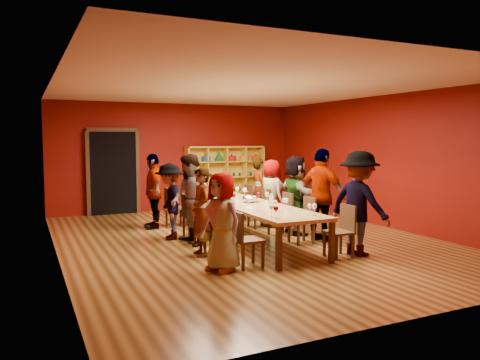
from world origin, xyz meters
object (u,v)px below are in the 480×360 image
chair_person_left_1 (219,226)px  chair_person_right_0 (343,228)px  chair_person_right_4 (245,201)px  chair_person_right_1 (305,218)px  person_left_0 (222,222)px  chair_person_left_4 (172,205)px  person_right_3 (271,193)px  chair_person_left_3 (190,213)px  chair_person_left_2 (202,218)px  person_right_2 (296,195)px  person_left_4 (153,191)px  person_right_1 (322,195)px  wine_bottle (216,187)px  person_left_3 (170,201)px  chair_person_right_2 (283,212)px  shelving_unit (225,174)px  chair_person_right_3 (262,206)px  person_left_1 (201,212)px  person_right_0 (359,203)px  spittoon_bowl (250,199)px  tasting_table (246,205)px  person_right_4 (259,189)px  chair_person_left_0 (244,236)px

chair_person_left_1 → chair_person_right_0: (1.82, -1.11, 0.00)m
chair_person_right_4 → chair_person_right_1: bearing=-90.0°
person_left_0 → chair_person_left_4: size_ratio=1.69×
chair_person_right_0 → person_right_3: bearing=85.2°
person_left_0 → chair_person_left_3: (0.37, 2.52, -0.26)m
chair_person_left_2 → person_right_3: bearing=26.4°
chair_person_right_0 → person_right_2: size_ratio=0.53×
person_left_4 → chair_person_left_1: bearing=13.1°
chair_person_left_2 → person_right_1: (2.21, -0.76, 0.42)m
chair_person_left_4 → wine_bottle: size_ratio=2.69×
person_left_3 → chair_person_right_2: (2.25, -0.63, -0.27)m
shelving_unit → chair_person_right_3: shelving_unit is taller
person_left_1 → person_right_0: person_right_0 is taller
shelving_unit → person_right_2: size_ratio=1.44×
person_left_4 → spittoon_bowl: (1.44, -1.97, -0.02)m
tasting_table → person_right_4: bearing=56.3°
person_left_1 → person_right_1: (2.54, 0.07, 0.15)m
chair_person_left_2 → chair_person_right_4: 2.64m
chair_person_left_0 → shelving_unit: bearing=69.3°
shelving_unit → chair_person_left_3: (-2.31, -3.60, -0.49)m
person_right_3 → person_right_4: 0.90m
person_left_1 → wine_bottle: (1.40, 2.73, 0.11)m
person_left_3 → chair_person_right_1: 2.69m
tasting_table → chair_person_left_1: size_ratio=5.06×
chair_person_left_2 → person_right_0: size_ratio=0.49×
person_left_1 → person_right_3: size_ratio=0.99×
chair_person_left_3 → wine_bottle: bearing=48.9°
person_left_0 → person_left_1: (0.04, 1.01, 0.01)m
wine_bottle → chair_person_right_2: bearing=-67.7°
tasting_table → chair_person_right_3: size_ratio=5.06×
chair_person_right_0 → tasting_table: bearing=115.6°
chair_person_left_4 → person_right_0: person_right_0 is taller
chair_person_right_2 → person_right_3: 1.04m
wine_bottle → chair_person_left_3: bearing=-131.1°
shelving_unit → person_left_0: shelving_unit is taller
person_right_2 → person_right_0: bearing=-173.6°
chair_person_left_0 → chair_person_left_3: (0.00, 2.52, 0.00)m
person_right_1 → chair_person_right_2: size_ratio=2.05×
person_left_0 → chair_person_right_1: 2.45m
chair_person_left_4 → chair_person_right_1: (1.82, -2.72, 0.00)m
chair_person_right_3 → person_right_4: bearing=66.4°
chair_person_left_2 → person_left_3: 0.85m
chair_person_left_3 → person_right_3: size_ratio=0.58×
chair_person_left_3 → person_right_2: size_ratio=0.53×
chair_person_right_0 → spittoon_bowl: (-0.82, 1.92, 0.33)m
tasting_table → chair_person_left_3: 1.18m
person_left_1 → chair_person_right_4: bearing=142.4°
chair_person_left_2 → chair_person_left_4: same height
shelving_unit → person_right_0: 6.22m
person_right_1 → chair_person_right_4: person_right_1 is taller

